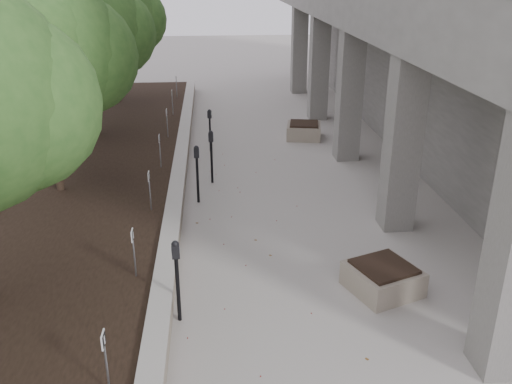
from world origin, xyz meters
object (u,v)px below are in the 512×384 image
parking_meter_2 (178,281)px  parking_meter_3 (197,174)px  crabapple_tree_3 (46,84)px  planter_front (383,278)px  parking_meter_4 (212,157)px  planter_back (304,130)px  crabapple_tree_5 (112,35)px  parking_meter_5 (210,131)px  crabapple_tree_4 (88,53)px

parking_meter_2 → parking_meter_3: 5.18m
crabapple_tree_3 → planter_front: size_ratio=4.64×
crabapple_tree_3 → parking_meter_4: crabapple_tree_3 is taller
parking_meter_2 → planter_back: parking_meter_2 is taller
parking_meter_4 → planter_front: (3.18, -5.91, -0.50)m
crabapple_tree_5 → parking_meter_3: (3.53, -10.20, -2.34)m
parking_meter_4 → planter_front: parking_meter_4 is taller
parking_meter_2 → parking_meter_5: parking_meter_2 is taller
crabapple_tree_4 → parking_meter_4: size_ratio=3.53×
parking_meter_4 → planter_back: size_ratio=1.30×
planter_front → crabapple_tree_4: bearing=126.0°
parking_meter_3 → parking_meter_4: (0.37, 1.38, -0.01)m
crabapple_tree_4 → planter_front: (7.09, -9.74, -2.85)m
parking_meter_2 → parking_meter_4: (0.62, 6.56, -0.01)m
parking_meter_5 → planter_back: bearing=39.6°
crabapple_tree_5 → crabapple_tree_4: bearing=-90.0°
crabapple_tree_5 → parking_meter_5: (3.87, -5.95, -2.40)m
parking_meter_4 → planter_back: bearing=58.1°
parking_meter_4 → planter_front: bearing=-55.0°
parking_meter_2 → parking_meter_5: bearing=81.3°
crabapple_tree_4 → parking_meter_4: bearing=-44.4°
crabapple_tree_3 → parking_meter_2: size_ratio=3.49×
parking_meter_3 → parking_meter_5: 4.26m
parking_meter_2 → crabapple_tree_5: bearing=96.9°
parking_meter_4 → parking_meter_5: (-0.03, 2.87, -0.05)m
parking_meter_3 → parking_meter_4: bearing=76.2°
parking_meter_2 → planter_front: bearing=4.4°
parking_meter_5 → crabapple_tree_4: bearing=-175.1°
crabapple_tree_3 → parking_meter_5: (3.87, 4.05, -2.40)m
crabapple_tree_4 → parking_meter_2: 11.13m
parking_meter_3 → crabapple_tree_3: bearing=178.1°
crabapple_tree_5 → parking_meter_5: bearing=-57.0°
parking_meter_2 → parking_meter_4: size_ratio=1.01×
parking_meter_4 → parking_meter_5: bearing=97.4°
crabapple_tree_3 → crabapple_tree_4: 5.00m
crabapple_tree_4 → parking_meter_2: size_ratio=3.49×
crabapple_tree_3 → parking_meter_5: size_ratio=3.80×
parking_meter_3 → planter_back: size_ratio=1.31×
parking_meter_4 → planter_back: (3.32, 4.15, -0.49)m
crabapple_tree_3 → crabapple_tree_4: (0.00, 5.00, 0.00)m
crabapple_tree_5 → parking_meter_2: (3.28, -15.38, -2.34)m
parking_meter_2 → planter_front: parking_meter_2 is taller
crabapple_tree_5 → crabapple_tree_3: bearing=-90.0°
parking_meter_2 → parking_meter_4: parking_meter_2 is taller
crabapple_tree_5 → parking_meter_4: size_ratio=3.53×
parking_meter_3 → parking_meter_5: parking_meter_3 is taller
crabapple_tree_3 → crabapple_tree_5: size_ratio=1.00×
planter_back → crabapple_tree_4: bearing=-177.4°
crabapple_tree_3 → parking_meter_3: 4.24m
parking_meter_2 → parking_meter_5: 9.45m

